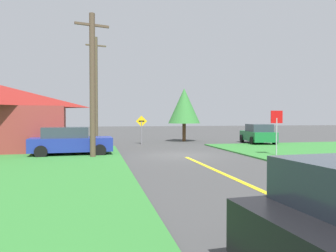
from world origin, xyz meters
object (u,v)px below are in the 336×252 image
Objects in this scene: parked_car_near_building at (70,141)px; utility_pole_near at (92,84)px; utility_pole_mid at (96,88)px; stop_sign at (277,125)px; direction_sign at (142,127)px; oak_tree_left at (184,106)px; car_on_crossroad at (258,134)px.

utility_pole_near is (1.28, -1.49, 3.13)m from parked_car_near_building.
utility_pole_near is at bearing -90.77° from utility_pole_mid.
utility_pole_mid reaches higher than stop_sign.
utility_pole_near reaches higher than parked_car_near_building.
parked_car_near_building is at bearing -12.37° from stop_sign.
utility_pole_mid is 4.01× the size of direction_sign.
direction_sign is at bearing 50.60° from parked_car_near_building.
parked_car_near_building is 0.96× the size of oak_tree_left.
car_on_crossroad is 0.47× the size of utility_pole_mid.
oak_tree_left is (-2.02, 11.91, 1.43)m from stop_sign.
direction_sign is 5.11m from oak_tree_left.
parked_car_near_building is 15.16m from car_on_crossroad.
parked_car_near_building is 8.30m from direction_sign.
utility_pole_near is at bearing -127.06° from oak_tree_left.
parked_car_near_building is at bearing 118.65° from car_on_crossroad.
utility_pole_mid reaches higher than utility_pole_near.
stop_sign reaches higher than direction_sign.
stop_sign is at bearing -8.38° from utility_pole_near.
parked_car_near_building is at bearing -97.96° from utility_pole_mid.
stop_sign is 1.10× the size of direction_sign.
car_on_crossroad is 0.57× the size of utility_pole_near.
stop_sign is at bearing -80.36° from oak_tree_left.
parked_car_near_building is 13.04m from oak_tree_left.
direction_sign is at bearing 65.43° from utility_pole_near.
car_on_crossroad is 14.89m from utility_pole_near.
car_on_crossroad is at bearing -37.69° from oak_tree_left.
stop_sign is 0.55× the size of parked_car_near_building.
stop_sign is 10.25m from utility_pole_near.
oak_tree_left is at bearing 52.94° from utility_pole_near.
car_on_crossroad is (14.32, 4.98, -0.00)m from parked_car_near_building.
utility_pole_near is 0.82× the size of utility_pole_mid.
utility_pole_mid is (-12.88, 5.30, 3.97)m from car_on_crossroad.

